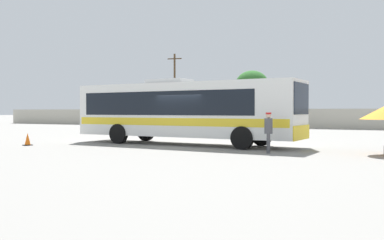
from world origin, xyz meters
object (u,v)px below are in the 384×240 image
parked_car_leftmost_maroon (152,120)px  roadside_tree_left (199,97)px  attendant_by_bus_door (268,130)px  traffic_cone_on_apron (28,139)px  roadside_tree_midleft (252,85)px  parked_car_second_maroon (203,120)px  coach_bus_white_yellow (182,109)px  parked_car_third_white (265,121)px  utility_pole_near (175,88)px

parked_car_leftmost_maroon → roadside_tree_left: (1.19, 9.08, 2.74)m
attendant_by_bus_door → traffic_cone_on_apron: (-11.88, -1.64, -0.64)m
roadside_tree_left → roadside_tree_midleft: roadside_tree_midleft is taller
attendant_by_bus_door → parked_car_second_maroon: attendant_by_bus_door is taller
attendant_by_bus_door → roadside_tree_midleft: roadside_tree_midleft is taller
coach_bus_white_yellow → roadside_tree_midleft: bearing=101.4°
coach_bus_white_yellow → traffic_cone_on_apron: 7.88m
parked_car_second_maroon → parked_car_third_white: size_ratio=0.88×
coach_bus_white_yellow → parked_car_second_maroon: coach_bus_white_yellow is taller
parked_car_leftmost_maroon → parked_car_third_white: parked_car_leftmost_maroon is taller
parked_car_third_white → roadside_tree_midleft: 9.17m
roadside_tree_midleft → attendant_by_bus_door: bearing=-70.0°
attendant_by_bus_door → parked_car_second_maroon: bearing=120.9°
parked_car_leftmost_maroon → roadside_tree_midleft: (8.48, 7.91, 3.95)m
roadside_tree_left → traffic_cone_on_apron: 33.47m
coach_bus_white_yellow → parked_car_leftmost_maroon: (-14.03, 19.55, -1.00)m
utility_pole_near → traffic_cone_on_apron: utility_pole_near is taller
attendant_by_bus_door → utility_pole_near: size_ratio=0.19×
parked_car_leftmost_maroon → parked_car_second_maroon: parked_car_leftmost_maroon is taller
attendant_by_bus_door → parked_car_third_white: attendant_by_bus_door is taller
parked_car_second_maroon → roadside_tree_left: bearing=118.4°
coach_bus_white_yellow → roadside_tree_left: 31.43m
parked_car_leftmost_maroon → roadside_tree_left: roadside_tree_left is taller
coach_bus_white_yellow → roadside_tree_left: roadside_tree_left is taller
roadside_tree_midleft → traffic_cone_on_apron: bearing=-91.8°
traffic_cone_on_apron → parked_car_leftmost_maroon: bearing=107.5°
attendant_by_bus_door → parked_car_third_white: (-7.02, 22.59, -0.14)m
attendant_by_bus_door → traffic_cone_on_apron: size_ratio=2.59×
utility_pole_near → attendant_by_bus_door: bearing=-54.8°
roadside_tree_midleft → parked_car_second_maroon: bearing=-112.8°
attendant_by_bus_door → roadside_tree_midleft: 32.06m
parked_car_leftmost_maroon → parked_car_third_white: (12.31, 0.58, -0.00)m
parked_car_second_maroon → roadside_tree_midleft: (2.91, 6.93, 3.98)m
parked_car_second_maroon → traffic_cone_on_apron: parked_car_second_maroon is taller
parked_car_second_maroon → parked_car_third_white: (6.75, -0.40, 0.03)m
parked_car_second_maroon → parked_car_third_white: 6.76m
utility_pole_near → traffic_cone_on_apron: (8.90, -31.12, -4.29)m
parked_car_third_white → attendant_by_bus_door: bearing=-72.7°
roadside_tree_midleft → traffic_cone_on_apron: 31.88m
attendant_by_bus_door → utility_pole_near: 36.25m
coach_bus_white_yellow → attendant_by_bus_door: bearing=-24.8°
utility_pole_near → roadside_tree_midleft: 9.92m
utility_pole_near → roadside_tree_midleft: size_ratio=1.38×
utility_pole_near → roadside_tree_left: size_ratio=1.75×
coach_bus_white_yellow → roadside_tree_left: bearing=114.2°
parked_car_third_white → roadside_tree_left: roadside_tree_left is taller
coach_bus_white_yellow → parked_car_second_maroon: (-8.47, 20.54, -1.03)m
roadside_tree_midleft → parked_car_third_white: bearing=-62.4°
parked_car_leftmost_maroon → roadside_tree_midleft: 12.25m
parked_car_second_maroon → traffic_cone_on_apron: bearing=-85.6°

